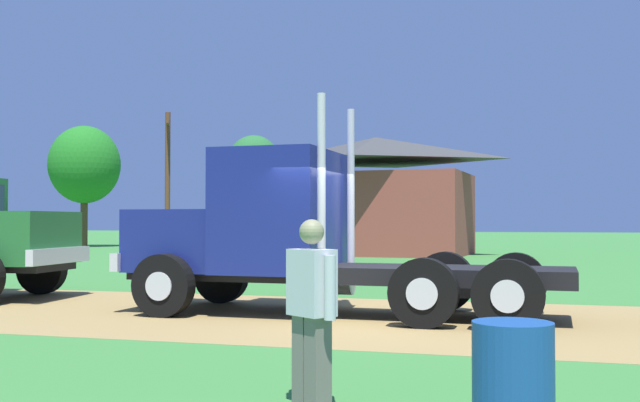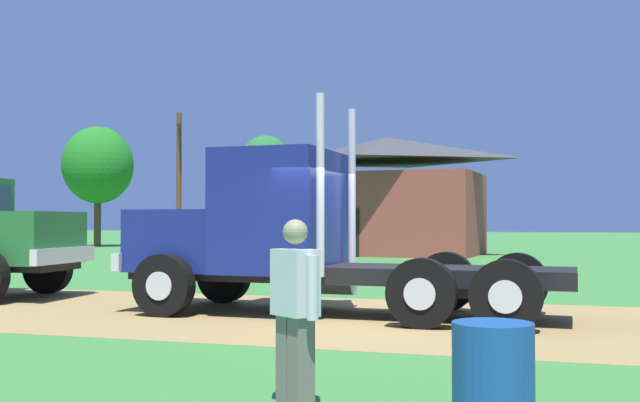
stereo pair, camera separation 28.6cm
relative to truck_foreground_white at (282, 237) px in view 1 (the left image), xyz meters
The scene contains 9 objects.
ground_plane 2.04m from the truck_foreground_white, 15.12° to the right, with size 200.00×200.00×0.00m, color #3A7D36.
dirt_track 2.04m from the truck_foreground_white, 15.12° to the right, with size 120.00×6.20×0.01m, color #9C7F48.
truck_foreground_white is the anchor object (origin of this frame).
visitor_walking_mid 6.93m from the truck_foreground_white, 69.22° to the right, with size 0.51×0.44×1.65m.
steel_barrel 8.00m from the truck_foreground_white, 58.48° to the right, with size 0.62×0.62×0.86m, color #19478C.
shed_building 23.50m from the truck_foreground_white, 97.56° to the left, with size 9.60×6.83×5.71m.
utility_pole_near 24.97m from the truck_foreground_white, 121.90° to the left, with size 1.08×2.04×7.02m.
tree_left 36.81m from the truck_foreground_white, 128.48° to the left, with size 4.42×4.42×7.59m.
tree_mid 30.64m from the truck_foreground_white, 111.80° to the left, with size 3.20×3.20×6.60m.
Camera 1 is at (2.83, -12.37, 1.63)m, focal length 42.42 mm.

